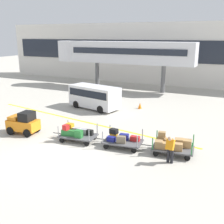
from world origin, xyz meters
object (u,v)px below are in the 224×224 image
baggage_cart_middle (121,139)px  safety_cone_near (140,106)px  baggage_handler (170,148)px  baggage_cart_lead (76,133)px  baggage_cart_tail (172,145)px  shuttle_van (94,95)px  baggage_tug (23,123)px

baggage_cart_middle → safety_cone_near: size_ratio=5.57×
baggage_handler → safety_cone_near: (-5.32, 9.87, -0.59)m
baggage_handler → baggage_cart_middle: bearing=164.0°
baggage_cart_lead → baggage_handler: (6.23, -0.54, 0.34)m
baggage_cart_tail → shuttle_van: size_ratio=0.60×
baggage_tug → shuttle_van: 8.04m
baggage_cart_middle → baggage_handler: baggage_handler is taller
baggage_handler → safety_cone_near: baggage_handler is taller
shuttle_van → baggage_cart_tail: bearing=-37.3°
baggage_cart_lead → shuttle_van: size_ratio=0.60×
baggage_cart_lead → baggage_handler: size_ratio=1.96×
baggage_tug → safety_cone_near: (4.90, 9.76, -0.48)m
baggage_tug → baggage_cart_tail: (10.03, 1.15, -0.21)m
baggage_cart_tail → shuttle_van: shuttle_van is taller
baggage_tug → baggage_cart_lead: bearing=6.3°
baggage_cart_middle → baggage_cart_lead: bearing=-173.0°
baggage_cart_middle → shuttle_van: size_ratio=0.60×
baggage_handler → safety_cone_near: bearing=118.3°
baggage_cart_tail → shuttle_van: (-8.93, 6.79, 0.69)m
baggage_tug → safety_cone_near: 10.94m
baggage_cart_middle → baggage_cart_tail: baggage_cart_tail is taller
baggage_cart_lead → safety_cone_near: size_ratio=5.57×
baggage_tug → shuttle_van: bearing=82.1°
baggage_cart_tail → shuttle_van: 11.24m
baggage_handler → shuttle_van: bearing=138.6°
baggage_tug → baggage_handler: (10.22, -0.10, 0.11)m
baggage_handler → shuttle_van: shuttle_van is taller
baggage_tug → baggage_cart_middle: size_ratio=0.72×
baggage_tug → baggage_cart_middle: baggage_tug is taller
baggage_handler → baggage_cart_tail: bearing=99.0°
baggage_cart_lead → shuttle_van: 8.08m
safety_cone_near → baggage_cart_middle: bearing=-76.7°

